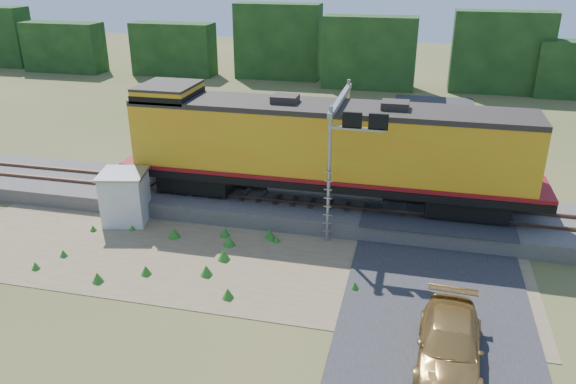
% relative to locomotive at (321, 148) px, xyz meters
% --- Properties ---
extents(ground, '(140.00, 140.00, 0.00)m').
position_rel_locomotive_xyz_m(ground, '(-1.18, -6.00, -3.62)').
color(ground, '#475123').
rests_on(ground, ground).
extents(ballast, '(70.00, 5.00, 0.80)m').
position_rel_locomotive_xyz_m(ballast, '(-1.18, -0.00, -3.22)').
color(ballast, slate).
rests_on(ballast, ground).
extents(rails, '(70.00, 1.54, 0.16)m').
position_rel_locomotive_xyz_m(rails, '(-1.18, -0.00, -2.74)').
color(rails, brown).
rests_on(rails, ballast).
extents(dirt_shoulder, '(26.00, 8.00, 0.03)m').
position_rel_locomotive_xyz_m(dirt_shoulder, '(-3.18, -5.50, -3.61)').
color(dirt_shoulder, '#8C7754').
rests_on(dirt_shoulder, ground).
extents(road, '(7.00, 66.00, 0.86)m').
position_rel_locomotive_xyz_m(road, '(5.82, -5.26, -3.53)').
color(road, '#38383A').
rests_on(road, ground).
extents(tree_line_north, '(130.00, 3.00, 6.50)m').
position_rel_locomotive_xyz_m(tree_line_north, '(-1.18, 32.00, -0.55)').
color(tree_line_north, '#143413').
rests_on(tree_line_north, ground).
extents(weed_clumps, '(15.00, 6.20, 0.56)m').
position_rel_locomotive_xyz_m(weed_clumps, '(-4.68, -5.90, -3.62)').
color(weed_clumps, '#2E7421').
rests_on(weed_clumps, ground).
extents(locomotive, '(20.92, 3.19, 5.40)m').
position_rel_locomotive_xyz_m(locomotive, '(0.00, 0.00, 0.00)').
color(locomotive, black).
rests_on(locomotive, rails).
extents(shed, '(2.63, 2.63, 2.61)m').
position_rel_locomotive_xyz_m(shed, '(-9.18, -2.98, -2.30)').
color(shed, silver).
rests_on(shed, ground).
extents(signal_gantry, '(2.55, 6.20, 6.44)m').
position_rel_locomotive_xyz_m(signal_gantry, '(1.22, -0.64, 1.25)').
color(signal_gantry, gray).
rests_on(signal_gantry, ground).
extents(car, '(2.30, 5.11, 1.45)m').
position_rel_locomotive_xyz_m(car, '(6.17, -10.24, -2.90)').
color(car, '#A87F3E').
rests_on(car, ground).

